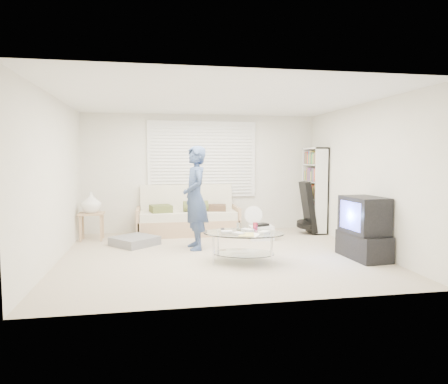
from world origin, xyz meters
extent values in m
plane|color=tan|center=(0.00, 0.00, 0.00)|extent=(5.00, 5.00, 0.00)
cube|color=silver|center=(0.00, 2.25, 1.25)|extent=(5.00, 0.02, 2.50)
cube|color=silver|center=(0.00, -2.25, 1.25)|extent=(5.00, 0.02, 2.50)
cube|color=silver|center=(-2.50, 0.00, 1.25)|extent=(0.02, 4.50, 2.50)
cube|color=silver|center=(2.50, 0.00, 1.25)|extent=(0.02, 4.50, 2.50)
cube|color=white|center=(0.00, 0.00, 2.50)|extent=(5.00, 4.50, 0.02)
cube|color=white|center=(0.00, 2.22, 1.55)|extent=(2.32, 0.06, 1.62)
cube|color=black|center=(0.00, 2.21, 1.55)|extent=(2.20, 0.01, 1.50)
cube|color=silver|center=(0.00, 2.18, 1.55)|extent=(2.16, 0.04, 1.50)
cube|color=silver|center=(0.00, 2.20, 1.55)|extent=(2.32, 0.08, 1.62)
cube|color=tan|center=(-0.35, 1.83, 0.16)|extent=(2.02, 0.81, 0.32)
cube|color=beige|center=(-0.35, 1.81, 0.40)|extent=(1.94, 0.75, 0.16)
cube|color=beige|center=(-0.35, 2.15, 0.71)|extent=(1.94, 0.22, 0.62)
cube|color=tan|center=(-1.36, 1.83, 0.28)|extent=(0.06, 0.81, 0.56)
cube|color=tan|center=(0.66, 1.83, 0.28)|extent=(0.06, 0.81, 0.56)
cube|color=#4A5928|center=(-0.90, 1.78, 0.55)|extent=(0.48, 0.48, 0.14)
cylinder|color=#4A5928|center=(-0.20, 1.75, 0.60)|extent=(0.50, 0.22, 0.22)
cube|color=#432C21|center=(0.26, 1.81, 0.54)|extent=(0.42, 0.42, 0.12)
cube|color=slate|center=(-1.39, 0.97, 0.08)|extent=(0.96, 0.96, 0.15)
cube|color=tan|center=(-2.22, 1.56, 0.51)|extent=(0.47, 0.37, 0.04)
cube|color=tan|center=(-2.41, 1.42, 0.25)|extent=(0.04, 0.04, 0.50)
cube|color=tan|center=(-2.03, 1.42, 0.25)|extent=(0.04, 0.04, 0.50)
cube|color=tan|center=(-2.41, 1.70, 0.25)|extent=(0.04, 0.04, 0.50)
cube|color=tan|center=(-2.03, 1.70, 0.25)|extent=(0.04, 0.04, 0.50)
imported|color=white|center=(-2.22, 1.56, 0.73)|extent=(0.38, 0.38, 0.39)
cube|color=white|center=(2.33, 1.64, 0.90)|extent=(0.28, 0.75, 1.79)
cube|color=black|center=(2.11, 1.44, 0.56)|extent=(0.30, 0.39, 1.07)
cylinder|color=black|center=(2.07, 1.44, 0.20)|extent=(0.39, 0.40, 0.16)
cylinder|color=white|center=(0.94, 1.47, 0.01)|extent=(0.25, 0.25, 0.03)
cylinder|color=white|center=(0.94, 1.47, 0.17)|extent=(0.03, 0.03, 0.31)
cylinder|color=white|center=(0.94, 1.47, 0.43)|extent=(0.38, 0.23, 0.37)
cylinder|color=white|center=(0.94, 1.47, 0.43)|extent=(0.11, 0.09, 0.10)
cube|color=white|center=(1.00, 1.04, 0.14)|extent=(0.46, 0.34, 0.27)
cube|color=black|center=(1.00, 1.04, 0.29)|extent=(0.30, 0.26, 0.05)
cube|color=black|center=(2.20, -0.63, 0.20)|extent=(0.54, 0.92, 0.40)
cube|color=black|center=(2.20, -0.63, 0.69)|extent=(0.55, 0.78, 0.58)
cube|color=#646CFF|center=(1.96, -0.65, 0.69)|extent=(0.06, 0.57, 0.44)
ellipsoid|color=silver|center=(0.29, -0.53, 0.45)|extent=(1.40, 1.10, 0.02)
ellipsoid|color=silver|center=(0.29, -0.53, 0.13)|extent=(1.07, 0.84, 0.01)
cylinder|color=silver|center=(-0.19, -0.64, 0.21)|extent=(0.03, 0.03, 0.43)
cylinder|color=silver|center=(0.62, -0.89, 0.21)|extent=(0.03, 0.03, 0.43)
cylinder|color=silver|center=(-0.04, -0.17, 0.21)|extent=(0.03, 0.03, 0.43)
cylinder|color=silver|center=(0.77, -0.42, 0.21)|extent=(0.03, 0.03, 0.43)
cube|color=white|center=(0.03, -0.54, 0.47)|extent=(0.17, 0.12, 0.04)
cube|color=white|center=(0.38, -0.44, 0.47)|extent=(0.20, 0.20, 0.04)
cube|color=white|center=(0.57, -0.67, 0.47)|extent=(0.20, 0.20, 0.04)
cube|color=white|center=(0.18, -0.70, 0.47)|extent=(0.18, 0.20, 0.04)
cylinder|color=silver|center=(0.26, -0.31, 0.51)|extent=(0.07, 0.07, 0.11)
cylinder|color=#D23252|center=(0.51, -0.36, 0.51)|extent=(0.07, 0.07, 0.12)
cube|color=black|center=(0.01, -0.30, 0.47)|extent=(0.08, 0.20, 0.02)
cube|color=white|center=(0.34, -0.75, 0.46)|extent=(0.38, 0.41, 0.01)
cube|color=#D0BD5E|center=(0.28, -0.76, 0.47)|extent=(0.28, 0.34, 0.01)
imported|color=navy|center=(-0.33, 0.48, 0.89)|extent=(0.50, 0.70, 1.78)
camera|label=1|loc=(-1.03, -6.33, 1.57)|focal=32.00mm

